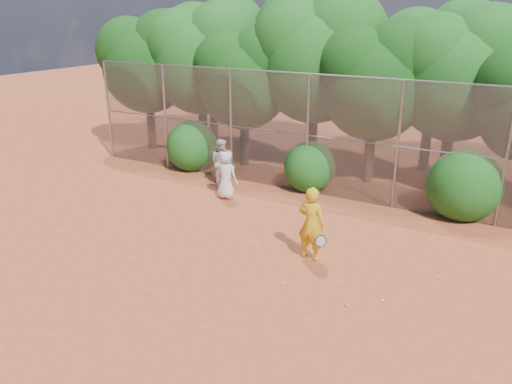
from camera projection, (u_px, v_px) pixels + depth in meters
The scene contains 23 objects.
ground at pixel (241, 274), 11.89m from camera, with size 80.00×80.00×0.00m, color #A64625.
fence_back at pixel (332, 137), 16.15m from camera, with size 20.05×0.09×4.03m.
tree_0 at pixel (148, 59), 21.47m from camera, with size 4.38×3.81×6.00m.
tree_1 at pixel (202, 55), 20.65m from camera, with size 4.64×4.03×6.35m.
tree_2 at pixel (246, 75), 19.12m from camera, with size 3.99×3.47×5.47m.
tree_3 at pixel (317, 54), 18.52m from camera, with size 4.89×4.26×6.70m.
tree_4 at pixel (377, 77), 17.09m from camera, with size 4.19×3.64×5.73m.
tree_5 at pixel (459, 70), 16.50m from camera, with size 4.51×3.92×6.17m.
tree_9 at pixel (213, 47), 22.93m from camera, with size 4.83×4.20×6.62m.
tree_10 at pixel (316, 43), 20.70m from camera, with size 5.15×4.48×7.06m.
tree_11 at pixel (438, 61), 18.23m from camera, with size 4.64×4.03×6.35m.
bush_0 at pixel (192, 144), 19.46m from camera, with size 2.00×2.00×2.00m, color #134F14.
bush_1 at pixel (310, 165), 17.20m from camera, with size 1.80×1.80×1.80m, color #134F14.
bush_2 at pixel (465, 182), 14.83m from camera, with size 2.20×2.20×2.20m, color #134F14.
player_yellow at pixel (311, 224), 12.29m from camera, with size 0.85×0.57×1.91m.
player_teen at pixel (226, 174), 16.41m from camera, with size 0.84×0.57×1.67m.
player_white at pixel (221, 162), 17.78m from camera, with size 0.93×0.84×1.65m.
ball_0 at pixel (383, 301), 10.72m from camera, with size 0.07×0.07×0.07m, color #C5E529.
ball_1 at pixel (439, 277), 11.67m from camera, with size 0.07×0.07×0.07m, color #C5E529.
ball_2 at pixel (282, 283), 11.41m from camera, with size 0.07×0.07×0.07m, color #C5E529.
ball_3 at pixel (347, 305), 10.55m from camera, with size 0.07×0.07×0.07m, color #C5E529.
ball_4 at pixel (256, 242), 13.45m from camera, with size 0.07×0.07×0.07m, color #C5E529.
ball_5 at pixel (439, 252), 12.87m from camera, with size 0.07×0.07×0.07m, color #C5E529.
Camera 1 is at (5.44, -8.98, 5.90)m, focal length 35.00 mm.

